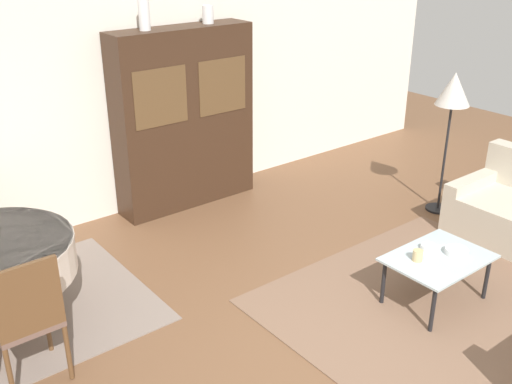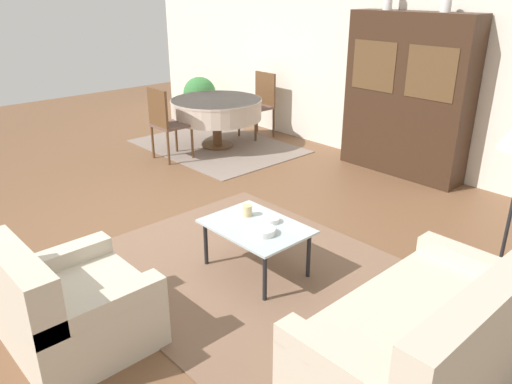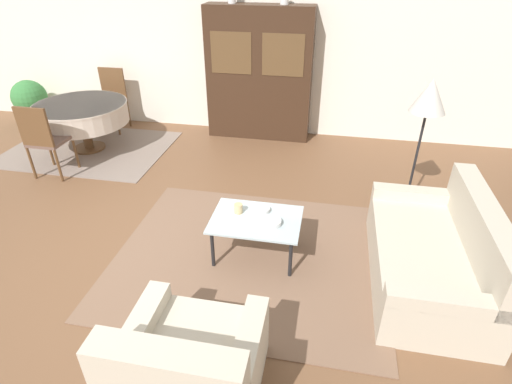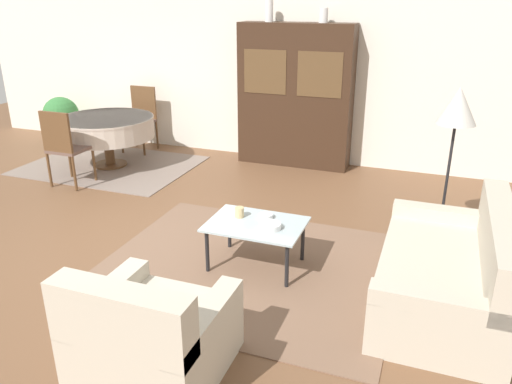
% 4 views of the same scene
% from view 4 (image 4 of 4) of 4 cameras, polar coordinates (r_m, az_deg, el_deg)
% --- Properties ---
extents(ground_plane, '(14.00, 14.00, 0.00)m').
position_cam_4_polar(ground_plane, '(5.09, -14.87, -7.07)').
color(ground_plane, brown).
extents(wall_back, '(10.00, 0.06, 2.70)m').
position_cam_4_polar(wall_back, '(7.78, -0.23, 13.95)').
color(wall_back, silver).
rests_on(wall_back, ground_plane).
extents(area_rug, '(2.70, 2.29, 0.01)m').
position_cam_4_polar(area_rug, '(4.74, -0.84, -8.51)').
color(area_rug, brown).
rests_on(area_rug, ground_plane).
extents(dining_rug, '(2.44, 1.79, 0.01)m').
position_cam_4_polar(dining_rug, '(7.80, -16.28, 2.93)').
color(dining_rug, gray).
rests_on(dining_rug, ground_plane).
extents(couch, '(0.95, 1.70, 0.85)m').
position_cam_4_polar(couch, '(4.33, 21.19, -8.75)').
color(couch, beige).
rests_on(couch, ground_plane).
extents(armchair, '(0.92, 0.87, 0.82)m').
position_cam_4_polar(armchair, '(3.47, -11.94, -15.78)').
color(armchair, beige).
rests_on(armchair, ground_plane).
extents(coffee_table, '(0.88, 0.63, 0.43)m').
position_cam_4_polar(coffee_table, '(4.57, 0.00, -4.10)').
color(coffee_table, black).
rests_on(coffee_table, area_rug).
extents(display_cabinet, '(1.65, 0.41, 2.03)m').
position_cam_4_polar(display_cabinet, '(7.37, 4.49, 10.85)').
color(display_cabinet, '#382316').
rests_on(display_cabinet, ground_plane).
extents(dining_table, '(1.37, 1.37, 0.73)m').
position_cam_4_polar(dining_table, '(7.63, -16.71, 7.09)').
color(dining_table, brown).
rests_on(dining_table, dining_rug).
extents(dining_chair_near, '(0.44, 0.44, 1.02)m').
position_cam_4_polar(dining_chair_near, '(6.96, -21.10, 5.13)').
color(dining_chair_near, brown).
rests_on(dining_chair_near, dining_rug).
extents(dining_chair_far, '(0.44, 0.44, 1.02)m').
position_cam_4_polar(dining_chair_far, '(8.36, -13.02, 8.57)').
color(dining_chair_far, brown).
rests_on(dining_chair_far, dining_rug).
extents(floor_lamp, '(0.37, 0.37, 1.60)m').
position_cam_4_polar(floor_lamp, '(5.08, 21.99, 8.42)').
color(floor_lamp, black).
rests_on(floor_lamp, ground_plane).
extents(cup, '(0.08, 0.08, 0.10)m').
position_cam_4_polar(cup, '(4.66, -1.90, -2.32)').
color(cup, tan).
rests_on(cup, coffee_table).
extents(bowl, '(0.20, 0.20, 0.05)m').
position_cam_4_polar(bowl, '(4.44, 1.63, -3.90)').
color(bowl, white).
rests_on(bowl, coffee_table).
extents(bowl_small, '(0.14, 0.14, 0.04)m').
position_cam_4_polar(bowl_small, '(4.65, 1.10, -2.75)').
color(bowl_small, white).
rests_on(bowl_small, coffee_table).
extents(vase_tall, '(0.11, 0.11, 0.30)m').
position_cam_4_polar(vase_tall, '(7.38, 1.50, 20.04)').
color(vase_tall, white).
rests_on(vase_tall, display_cabinet).
extents(vase_short, '(0.12, 0.12, 0.19)m').
position_cam_4_polar(vase_short, '(7.16, 7.71, 19.38)').
color(vase_short, white).
rests_on(vase_short, display_cabinet).
extents(potted_plant, '(0.59, 0.59, 0.78)m').
position_cam_4_polar(potted_plant, '(9.26, -21.37, 8.08)').
color(potted_plant, '#93664C').
rests_on(potted_plant, ground_plane).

